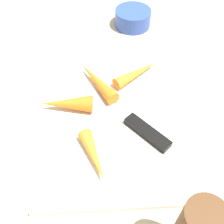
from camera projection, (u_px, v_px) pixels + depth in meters
name	position (u px, v px, depth m)	size (l,w,h in m)	color
ground_plane	(112.00, 116.00, 0.52)	(1.40, 1.40, 0.00)	#C6B793
cutting_board	(112.00, 114.00, 0.52)	(0.36, 0.26, 0.01)	silver
knife	(142.00, 128.00, 0.48)	(0.16, 0.15, 0.01)	#B7B7BC
carrot_longest	(97.00, 81.00, 0.55)	(0.03, 0.03, 0.12)	orange
carrot_short	(66.00, 104.00, 0.51)	(0.03, 0.03, 0.10)	orange
carrot_long	(137.00, 73.00, 0.56)	(0.02, 0.02, 0.11)	orange
carrot_shortest	(94.00, 156.00, 0.44)	(0.02, 0.02, 0.09)	orange
small_bowl	(133.00, 18.00, 0.69)	(0.09, 0.09, 0.04)	#3351B2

